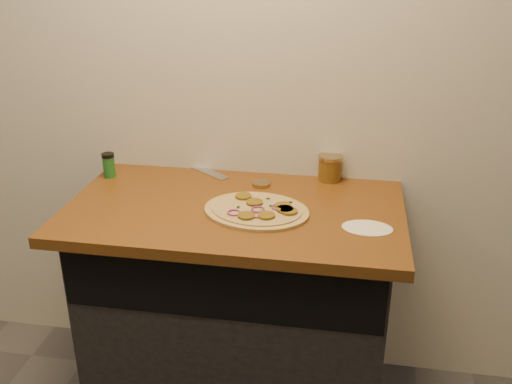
% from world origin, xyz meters
% --- Properties ---
extents(cabinet, '(1.10, 0.60, 0.86)m').
position_xyz_m(cabinet, '(0.00, 1.45, 0.43)').
color(cabinet, black).
rests_on(cabinet, ground).
extents(countertop, '(1.20, 0.70, 0.04)m').
position_xyz_m(countertop, '(0.00, 1.42, 0.88)').
color(countertop, brown).
rests_on(countertop, cabinet).
extents(pizza, '(0.42, 0.42, 0.02)m').
position_xyz_m(pizza, '(0.09, 1.38, 0.91)').
color(pizza, tan).
rests_on(pizza, countertop).
extents(chefs_knife, '(0.29, 0.23, 0.02)m').
position_xyz_m(chefs_knife, '(-0.24, 1.77, 0.91)').
color(chefs_knife, '#B7BAC1').
rests_on(chefs_knife, countertop).
extents(mason_jar_lid, '(0.08, 0.08, 0.02)m').
position_xyz_m(mason_jar_lid, '(0.07, 1.62, 0.91)').
color(mason_jar_lid, '#9E875C').
rests_on(mason_jar_lid, countertop).
extents(salsa_jar, '(0.09, 0.09, 0.10)m').
position_xyz_m(salsa_jar, '(0.32, 1.72, 0.95)').
color(salsa_jar, maroon).
rests_on(salsa_jar, countertop).
extents(spice_shaker, '(0.05, 0.05, 0.10)m').
position_xyz_m(spice_shaker, '(-0.55, 1.61, 0.95)').
color(spice_shaker, '#1D5D21').
rests_on(spice_shaker, countertop).
extents(flour_spill, '(0.17, 0.17, 0.00)m').
position_xyz_m(flour_spill, '(0.47, 1.32, 0.90)').
color(flour_spill, silver).
rests_on(flour_spill, countertop).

